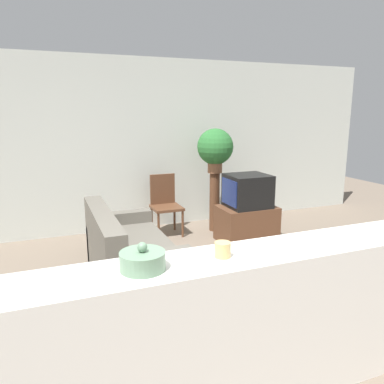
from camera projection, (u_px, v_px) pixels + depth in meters
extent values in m
plane|color=#756656|center=(216.00, 349.00, 3.03)|extent=(14.00, 14.00, 0.00)
cube|color=silver|center=(124.00, 146.00, 5.86)|extent=(9.00, 0.06, 2.70)
cube|color=#605B51|center=(133.00, 262.00, 4.16)|extent=(0.82, 1.64, 0.48)
cube|color=#605B51|center=(103.00, 229.00, 3.96)|extent=(0.20, 1.64, 0.37)
cube|color=#605B51|center=(151.00, 284.00, 3.47)|extent=(0.82, 0.16, 0.63)
cube|color=#605B51|center=(120.00, 236.00, 4.82)|extent=(0.82, 0.16, 0.63)
cube|color=brown|center=(246.00, 224.00, 5.51)|extent=(0.82, 0.56, 0.52)
cube|color=black|center=(248.00, 191.00, 5.40)|extent=(0.58, 0.53, 0.47)
cube|color=navy|center=(229.00, 192.00, 5.29)|extent=(0.02, 0.44, 0.37)
cube|color=brown|center=(167.00, 208.00, 5.73)|extent=(0.44, 0.44, 0.04)
cube|color=brown|center=(163.00, 189.00, 5.86)|extent=(0.40, 0.04, 0.47)
cylinder|color=brown|center=(159.00, 227.00, 5.54)|extent=(0.04, 0.04, 0.41)
cylinder|color=brown|center=(183.00, 224.00, 5.68)|extent=(0.04, 0.04, 0.41)
cylinder|color=brown|center=(152.00, 220.00, 5.89)|extent=(0.04, 0.04, 0.41)
cylinder|color=brown|center=(175.00, 217.00, 6.02)|extent=(0.04, 0.04, 0.41)
cylinder|color=brown|center=(214.00, 202.00, 5.95)|extent=(0.16, 0.16, 0.94)
cylinder|color=#8E5B3D|center=(215.00, 167.00, 5.83)|extent=(0.23, 0.23, 0.17)
sphere|color=#2D7033|center=(215.00, 147.00, 5.76)|extent=(0.56, 0.56, 0.56)
cube|color=white|center=(250.00, 325.00, 2.47)|extent=(2.91, 0.44, 1.02)
cylinder|color=gray|center=(143.00, 261.00, 2.09)|extent=(0.26, 0.26, 0.10)
sphere|color=gray|center=(142.00, 247.00, 2.07)|extent=(0.06, 0.06, 0.06)
cylinder|color=tan|center=(223.00, 250.00, 2.27)|extent=(0.10, 0.10, 0.09)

